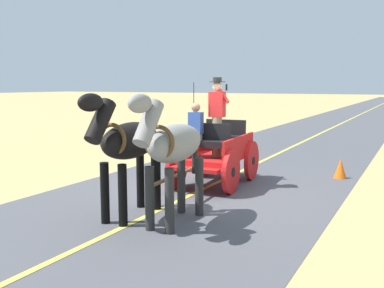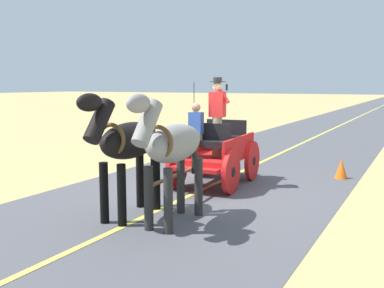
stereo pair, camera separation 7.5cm
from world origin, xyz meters
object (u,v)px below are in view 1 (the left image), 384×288
object	(u,v)px
horse_drawn_carriage	(215,150)
horse_near_side	(172,147)
horse_off_side	(128,144)
traffic_cone	(340,169)

from	to	relation	value
horse_drawn_carriage	horse_near_side	bearing A→B (deg)	101.66
horse_drawn_carriage	horse_off_side	xyz separation A→B (m)	(0.25, 3.05, 0.51)
horse_drawn_carriage	traffic_cone	distance (m)	3.32
horse_near_side	traffic_cone	size ratio (longest dim) A/B	4.42
horse_off_side	horse_near_side	bearing A→B (deg)	-176.35
horse_near_side	horse_drawn_carriage	bearing A→B (deg)	-78.34
horse_off_side	traffic_cone	size ratio (longest dim) A/B	4.42
horse_off_side	horse_drawn_carriage	bearing A→B (deg)	-94.64
horse_drawn_carriage	traffic_cone	xyz separation A→B (m)	(-2.51, -2.10, -0.57)
horse_drawn_carriage	horse_near_side	distance (m)	3.10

